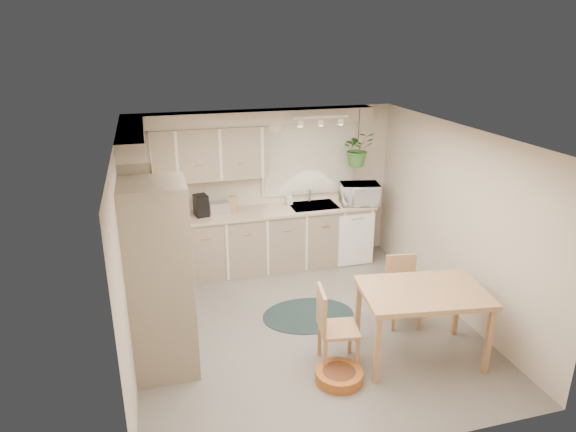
{
  "coord_description": "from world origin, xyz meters",
  "views": [
    {
      "loc": [
        -1.67,
        -5.27,
        3.46
      ],
      "look_at": [
        -0.05,
        0.55,
        1.28
      ],
      "focal_mm": 32.0,
      "sensor_mm": 36.0,
      "label": 1
    }
  ],
  "objects_px": {
    "chair_left": "(339,327)",
    "pet_bed": "(339,376)",
    "dining_table": "(420,324)",
    "braided_rug": "(308,315)",
    "chair_back": "(404,292)",
    "microwave": "(360,192)"
  },
  "relations": [
    {
      "from": "braided_rug",
      "to": "pet_bed",
      "type": "xyz_separation_m",
      "value": [
        -0.09,
        -1.33,
        0.05
      ]
    },
    {
      "from": "dining_table",
      "to": "braided_rug",
      "type": "distance_m",
      "value": 1.54
    },
    {
      "from": "dining_table",
      "to": "chair_left",
      "type": "xyz_separation_m",
      "value": [
        -0.92,
        0.12,
        0.04
      ]
    },
    {
      "from": "dining_table",
      "to": "braided_rug",
      "type": "bearing_deg",
      "value": 128.46
    },
    {
      "from": "chair_back",
      "to": "pet_bed",
      "type": "xyz_separation_m",
      "value": [
        -1.17,
        -0.86,
        -0.37
      ]
    },
    {
      "from": "braided_rug",
      "to": "microwave",
      "type": "relative_size",
      "value": 2.05
    },
    {
      "from": "chair_back",
      "to": "microwave",
      "type": "xyz_separation_m",
      "value": [
        0.2,
        1.93,
        0.71
      ]
    },
    {
      "from": "chair_back",
      "to": "pet_bed",
      "type": "bearing_deg",
      "value": 45.92
    },
    {
      "from": "chair_left",
      "to": "pet_bed",
      "type": "bearing_deg",
      "value": -9.18
    },
    {
      "from": "dining_table",
      "to": "chair_left",
      "type": "height_order",
      "value": "chair_left"
    },
    {
      "from": "dining_table",
      "to": "braided_rug",
      "type": "xyz_separation_m",
      "value": [
        -0.92,
        1.16,
        -0.41
      ]
    },
    {
      "from": "pet_bed",
      "to": "dining_table",
      "type": "bearing_deg",
      "value": 9.53
    },
    {
      "from": "chair_back",
      "to": "microwave",
      "type": "distance_m",
      "value": 2.07
    },
    {
      "from": "chair_left",
      "to": "microwave",
      "type": "height_order",
      "value": "microwave"
    },
    {
      "from": "chair_left",
      "to": "braided_rug",
      "type": "bearing_deg",
      "value": -170.9
    },
    {
      "from": "chair_left",
      "to": "chair_back",
      "type": "relative_size",
      "value": 1.07
    },
    {
      "from": "chair_back",
      "to": "braided_rug",
      "type": "distance_m",
      "value": 1.25
    },
    {
      "from": "chair_left",
      "to": "pet_bed",
      "type": "height_order",
      "value": "chair_left"
    },
    {
      "from": "dining_table",
      "to": "pet_bed",
      "type": "height_order",
      "value": "dining_table"
    },
    {
      "from": "chair_left",
      "to": "braided_rug",
      "type": "distance_m",
      "value": 1.13
    },
    {
      "from": "microwave",
      "to": "braided_rug",
      "type": "bearing_deg",
      "value": -120.1
    },
    {
      "from": "dining_table",
      "to": "pet_bed",
      "type": "relative_size",
      "value": 2.65
    }
  ]
}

